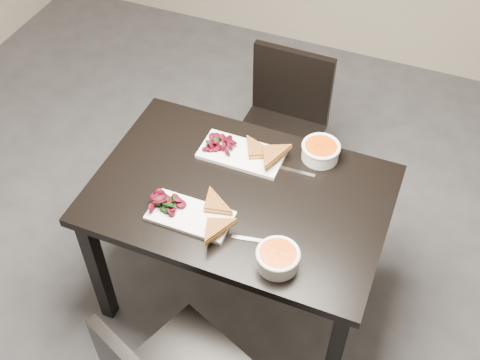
{
  "coord_description": "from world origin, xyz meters",
  "views": [
    {
      "loc": [
        0.54,
        -1.16,
        2.55
      ],
      "look_at": [
        -0.06,
        0.32,
        0.82
      ],
      "focal_mm": 44.45,
      "sensor_mm": 36.0,
      "label": 1
    }
  ],
  "objects_px": {
    "soup_bowl_near": "(278,258)",
    "soup_bowl_far": "(321,150)",
    "table": "(240,207)",
    "plate_far": "(242,154)",
    "plate_near": "(190,216)",
    "chair_far": "(283,121)"
  },
  "relations": [
    {
      "from": "chair_far",
      "to": "soup_bowl_far",
      "type": "bearing_deg",
      "value": -54.38
    },
    {
      "from": "chair_far",
      "to": "plate_far",
      "type": "bearing_deg",
      "value": -89.72
    },
    {
      "from": "table",
      "to": "plate_far",
      "type": "bearing_deg",
      "value": 110.14
    },
    {
      "from": "table",
      "to": "plate_far",
      "type": "height_order",
      "value": "plate_far"
    },
    {
      "from": "plate_near",
      "to": "soup_bowl_near",
      "type": "height_order",
      "value": "soup_bowl_near"
    },
    {
      "from": "soup_bowl_far",
      "to": "plate_near",
      "type": "bearing_deg",
      "value": -126.39
    },
    {
      "from": "soup_bowl_near",
      "to": "soup_bowl_far",
      "type": "relative_size",
      "value": 0.98
    },
    {
      "from": "soup_bowl_near",
      "to": "plate_far",
      "type": "distance_m",
      "value": 0.58
    },
    {
      "from": "chair_far",
      "to": "plate_near",
      "type": "relative_size",
      "value": 2.6
    },
    {
      "from": "table",
      "to": "chair_far",
      "type": "height_order",
      "value": "chair_far"
    },
    {
      "from": "chair_far",
      "to": "soup_bowl_far",
      "type": "xyz_separation_m",
      "value": [
        0.31,
        -0.45,
        0.31
      ]
    },
    {
      "from": "plate_far",
      "to": "plate_near",
      "type": "bearing_deg",
      "value": -98.44
    },
    {
      "from": "soup_bowl_near",
      "to": "soup_bowl_far",
      "type": "xyz_separation_m",
      "value": [
        -0.02,
        0.59,
        0.0
      ]
    },
    {
      "from": "soup_bowl_far",
      "to": "table",
      "type": "bearing_deg",
      "value": -128.12
    },
    {
      "from": "table",
      "to": "soup_bowl_near",
      "type": "bearing_deg",
      "value": -46.95
    },
    {
      "from": "table",
      "to": "plate_far",
      "type": "relative_size",
      "value": 3.36
    },
    {
      "from": "plate_far",
      "to": "soup_bowl_far",
      "type": "xyz_separation_m",
      "value": [
        0.31,
        0.11,
        0.03
      ]
    },
    {
      "from": "plate_far",
      "to": "soup_bowl_far",
      "type": "relative_size",
      "value": 2.16
    },
    {
      "from": "chair_far",
      "to": "plate_far",
      "type": "height_order",
      "value": "chair_far"
    },
    {
      "from": "plate_far",
      "to": "soup_bowl_near",
      "type": "bearing_deg",
      "value": -55.03
    },
    {
      "from": "chair_far",
      "to": "plate_near",
      "type": "xyz_separation_m",
      "value": [
        -0.07,
        -0.95,
        0.27
      ]
    },
    {
      "from": "plate_far",
      "to": "soup_bowl_far",
      "type": "height_order",
      "value": "soup_bowl_far"
    }
  ]
}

